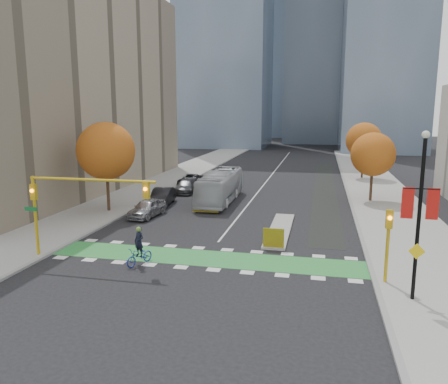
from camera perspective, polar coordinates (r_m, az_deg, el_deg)
The scene contains 26 objects.
ground at distance 26.56m, azimuth -3.29°, elevation -9.65°, with size 300.00×300.00×0.00m, color black.
sidewalk_west at distance 49.30m, azimuth -12.11°, elevation -0.32°, with size 7.00×120.00×0.15m, color gray.
sidewalk_east at distance 45.38m, azimuth 20.68°, elevation -1.70°, with size 7.00×120.00×0.15m, color gray.
curb_west at distance 47.96m, azimuth -8.30°, elevation -0.49°, with size 0.30×120.00×0.16m, color gray.
curb_east at distance 45.00m, azimuth 16.26°, elevation -1.54°, with size 0.30×120.00×0.16m, color gray.
bike_crossing at distance 27.92m, azimuth -2.44°, elevation -8.61°, with size 20.00×3.00×0.01m, color #2C8738.
centre_line at distance 64.98m, azimuth 6.35°, elevation 2.37°, with size 0.15×70.00×0.01m, color silver.
bike_lane_paint at distance 54.74m, azimuth 13.02°, elevation 0.64°, with size 2.50×50.00×0.01m, color black.
median_island at distance 34.31m, azimuth 7.32°, elevation -4.89°, with size 1.60×10.00×0.16m, color gray.
hazard_board at distance 29.52m, azimuth 6.48°, elevation -5.98°, with size 1.40×0.12×1.30m, color yellow.
building_west at distance 55.47m, azimuth -21.92°, elevation 13.25°, with size 16.00×44.00×25.00m, color gray.
tower_nw at distance 119.48m, azimuth 0.24°, elevation 23.02°, with size 22.00×22.00×70.00m, color #47566B.
tower_ne at distance 111.72m, azimuth 20.42°, elevation 20.66°, with size 18.00×24.00×60.00m, color #47566B.
tower_far at distance 167.20m, azimuth 9.21°, elevation 21.03°, with size 26.00×26.00×80.00m, color #47566B.
tree_west at distance 40.77m, azimuth -15.15°, elevation 5.19°, with size 5.20×5.20×8.22m.
tree_east_near at distance 46.45m, azimuth 18.89°, elevation 4.67°, with size 4.40×4.40×7.08m.
tree_east_far at distance 62.35m, azimuth 17.81°, elevation 6.43°, with size 4.80×4.80×7.65m.
traffic_signal_west at distance 28.20m, azimuth -19.37°, elevation -0.53°, with size 8.53×0.56×5.20m.
traffic_signal_east at distance 24.59m, azimuth 20.65°, elevation -5.30°, with size 0.35×0.43×4.10m.
banner_lamppost at distance 22.42m, azimuth 24.18°, elevation -2.10°, with size 1.65×0.36×8.28m.
cyclist at distance 27.01m, azimuth -10.99°, elevation -7.71°, with size 1.42×2.17×2.36m.
bus at distance 44.45m, azimuth -0.48°, elevation 0.74°, with size 2.68×11.46×3.19m, color #B0B4B8.
parked_car_a at distance 38.83m, azimuth -10.00°, elevation -2.07°, with size 1.88×4.66×1.59m, color #939398.
parked_car_b at distance 43.54m, azimuth -8.08°, elevation -0.60°, with size 1.75×5.03×1.66m, color black.
parked_car_c at distance 49.80m, azimuth -5.01°, elevation 0.73°, with size 2.00×4.92×1.43m, color #444549.
parked_car_d at distance 54.82m, azimuth -4.45°, elevation 1.60°, with size 2.24×4.85×1.35m, color black.
Camera 1 is at (6.87, -23.97, 9.15)m, focal length 35.00 mm.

